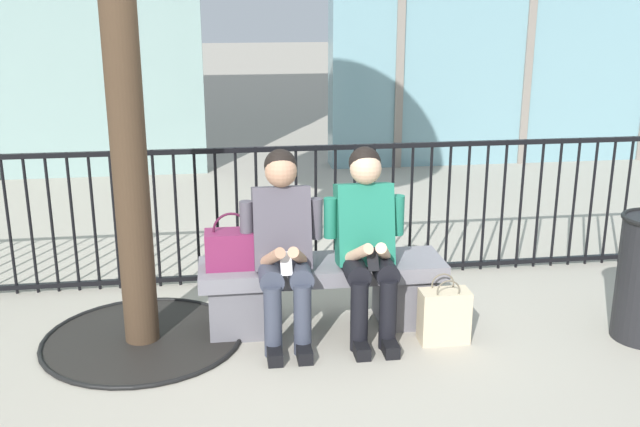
{
  "coord_description": "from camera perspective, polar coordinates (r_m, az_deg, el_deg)",
  "views": [
    {
      "loc": [
        -0.64,
        -4.45,
        2.12
      ],
      "look_at": [
        0.0,
        0.1,
        0.75
      ],
      "focal_mm": 41.27,
      "sensor_mm": 36.0,
      "label": 1
    }
  ],
  "objects": [
    {
      "name": "ground_plane",
      "position": [
        4.97,
        0.16,
        -8.64
      ],
      "size": [
        60.0,
        60.0,
        0.0
      ],
      "primitive_type": "plane",
      "color": "#A8A091"
    },
    {
      "name": "seated_person_with_phone",
      "position": [
        4.58,
        -2.89,
        -2.14
      ],
      "size": [
        0.52,
        0.66,
        1.21
      ],
      "color": "#383D4C",
      "rests_on": "ground"
    },
    {
      "name": "plaza_railing",
      "position": [
        5.58,
        -1.09,
        0.05
      ],
      "size": [
        7.31,
        0.04,
        1.05
      ],
      "color": "black",
      "rests_on": "ground"
    },
    {
      "name": "handbag_on_bench",
      "position": [
        4.7,
        -6.83,
        -2.69
      ],
      "size": [
        0.34,
        0.19,
        0.36
      ],
      "color": "#7A234C",
      "rests_on": "stone_bench"
    },
    {
      "name": "stone_bench",
      "position": [
        4.86,
        0.17,
        -5.75
      ],
      "size": [
        1.6,
        0.44,
        0.45
      ],
      "color": "slate",
      "rests_on": "ground"
    },
    {
      "name": "seated_person_companion",
      "position": [
        4.65,
        3.63,
        -1.84
      ],
      "size": [
        0.52,
        0.66,
        1.21
      ],
      "color": "black",
      "rests_on": "ground"
    },
    {
      "name": "shopping_bag",
      "position": [
        4.75,
        9.6,
        -7.8
      ],
      "size": [
        0.31,
        0.16,
        0.44
      ],
      "color": "beige",
      "rests_on": "ground"
    }
  ]
}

